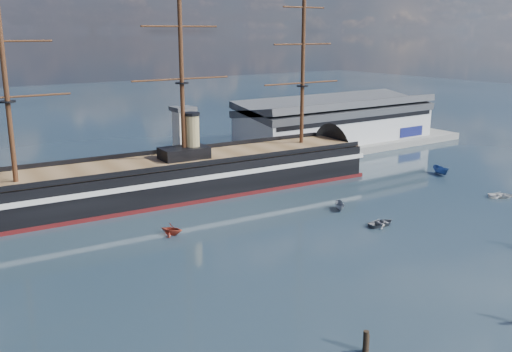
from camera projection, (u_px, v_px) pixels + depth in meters
ground at (251, 214)px, 109.41m from camera, size 600.00×600.00×0.00m
quay at (204, 171)px, 143.65m from camera, size 180.00×18.00×2.00m
warehouse at (337, 121)px, 171.21m from camera, size 63.00×21.00×11.60m
quay_tower at (184, 137)px, 135.01m from camera, size 5.00×5.00×15.00m
warship at (169, 178)px, 120.30m from camera, size 113.34×21.60×53.94m
motorboat_b at (381, 226)px, 102.98m from camera, size 1.49×3.44×1.58m
motorboat_c at (340, 210)px, 112.06m from camera, size 5.16×4.33×2.00m
motorboat_d at (172, 235)px, 98.49m from camera, size 6.66×6.03×2.31m
motorboat_e at (501, 198)px, 120.46m from camera, size 3.01×3.36×1.51m
motorboat_f at (441, 175)px, 139.68m from camera, size 6.92×4.18×2.60m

